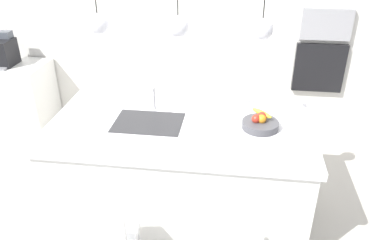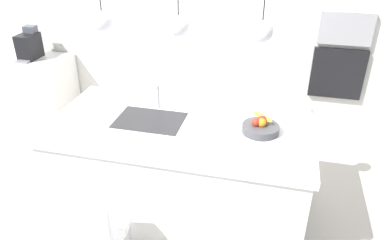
% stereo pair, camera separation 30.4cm
% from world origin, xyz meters
% --- Properties ---
extents(floor, '(6.60, 6.60, 0.00)m').
position_xyz_m(floor, '(0.00, 0.00, 0.00)').
color(floor, '#BCB7AD').
rests_on(floor, ground).
extents(back_wall, '(6.00, 0.10, 2.60)m').
position_xyz_m(back_wall, '(0.00, 1.65, 1.30)').
color(back_wall, silver).
rests_on(back_wall, ground).
extents(kitchen_island, '(2.15, 1.09, 0.91)m').
position_xyz_m(kitchen_island, '(0.00, 0.00, 0.46)').
color(kitchen_island, white).
rests_on(kitchen_island, ground).
extents(sink_basin, '(0.56, 0.40, 0.02)m').
position_xyz_m(sink_basin, '(-0.26, 0.00, 0.91)').
color(sink_basin, '#2D2D30').
rests_on(sink_basin, kitchen_island).
extents(faucet, '(0.02, 0.17, 0.22)m').
position_xyz_m(faucet, '(-0.26, 0.21, 1.06)').
color(faucet, silver).
rests_on(faucet, kitchen_island).
extents(fruit_bowl, '(0.29, 0.29, 0.14)m').
position_xyz_m(fruit_bowl, '(0.65, 0.03, 0.96)').
color(fruit_bowl, '#4C4C51').
rests_on(fruit_bowl, kitchen_island).
extents(side_counter, '(1.10, 0.60, 0.85)m').
position_xyz_m(side_counter, '(-2.40, 1.28, 0.43)').
color(side_counter, white).
rests_on(side_counter, ground).
extents(coffee_machine, '(0.20, 0.35, 0.38)m').
position_xyz_m(coffee_machine, '(-2.27, 1.28, 1.01)').
color(coffee_machine, black).
rests_on(coffee_machine, side_counter).
extents(microwave, '(0.54, 0.08, 0.34)m').
position_xyz_m(microwave, '(1.36, 1.58, 1.38)').
color(microwave, '#9E9EA3').
rests_on(microwave, back_wall).
extents(oven, '(0.56, 0.08, 0.56)m').
position_xyz_m(oven, '(1.36, 1.58, 0.88)').
color(oven, black).
rests_on(oven, back_wall).
extents(chair_near, '(0.50, 0.45, 0.84)m').
position_xyz_m(chair_near, '(-0.41, -0.92, 0.49)').
color(chair_near, white).
rests_on(chair_near, ground).
extents(pendant_light_left, '(0.16, 0.16, 0.76)m').
position_xyz_m(pendant_light_left, '(-0.59, 0.00, 1.72)').
color(pendant_light_left, silver).
extents(pendant_light_center, '(0.16, 0.16, 0.76)m').
position_xyz_m(pendant_light_center, '(0.00, 0.00, 1.72)').
color(pendant_light_center, silver).
extents(pendant_light_right, '(0.16, 0.16, 0.76)m').
position_xyz_m(pendant_light_right, '(0.59, 0.00, 1.72)').
color(pendant_light_right, silver).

